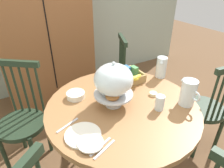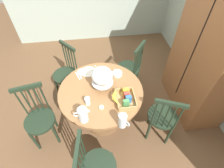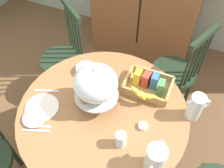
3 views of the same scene
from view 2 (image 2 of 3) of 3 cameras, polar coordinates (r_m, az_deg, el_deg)
ground_plane at (r=2.87m, az=-2.75°, el=-11.26°), size 10.00×10.00×0.00m
wooden_armoire at (r=2.70m, az=29.79°, el=7.71°), size 1.18×0.60×1.96m
dining_table at (r=2.43m, az=-3.52°, el=-5.63°), size 1.12×1.12×0.74m
windsor_chair_near_window at (r=2.09m, az=-5.24°, el=-25.73°), size 0.40×0.40×0.97m
windsor_chair_by_cabinet at (r=2.44m, az=16.40°, el=-10.69°), size 0.43×0.43×0.97m
windsor_chair_facing_door at (r=2.98m, az=5.80°, el=5.05°), size 0.47×0.47×0.97m
windsor_chair_far_side at (r=2.97m, az=-14.98°, el=3.15°), size 0.47×0.47×0.97m
windsor_chair_host_seat at (r=2.52m, az=-22.95°, el=-10.77°), size 0.41×0.41×0.97m
pastry_stand_with_dome at (r=2.15m, az=-3.28°, el=2.57°), size 0.28×0.28×0.34m
orange_juice_pitcher at (r=1.94m, az=-9.60°, el=-10.19°), size 0.11×0.19×0.20m
milk_pitcher at (r=1.89m, az=3.55°, el=-12.20°), size 0.15×0.13×0.19m
cereal_basket at (r=2.11m, az=4.29°, el=-4.83°), size 0.32×0.30×0.12m
china_plate_large at (r=2.51m, az=-7.81°, el=4.09°), size 0.22×0.22×0.01m
china_plate_small at (r=2.50m, az=-9.88°, el=3.92°), size 0.15×0.15×0.01m
cereal_bowl at (r=2.43m, az=1.75°, el=3.48°), size 0.14×0.14×0.04m
drinking_glass at (r=2.09m, az=-8.16°, el=-5.65°), size 0.06×0.06×0.11m
butter_dish at (r=2.07m, az=-3.51°, el=-7.79°), size 0.06×0.06×0.02m
table_knife at (r=2.48m, az=-10.76°, el=2.94°), size 0.16×0.07×0.01m
dinner_fork at (r=2.48m, az=-11.40°, el=2.70°), size 0.16×0.07×0.01m
soup_spoon at (r=2.55m, az=-4.92°, el=5.10°), size 0.16×0.07×0.01m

